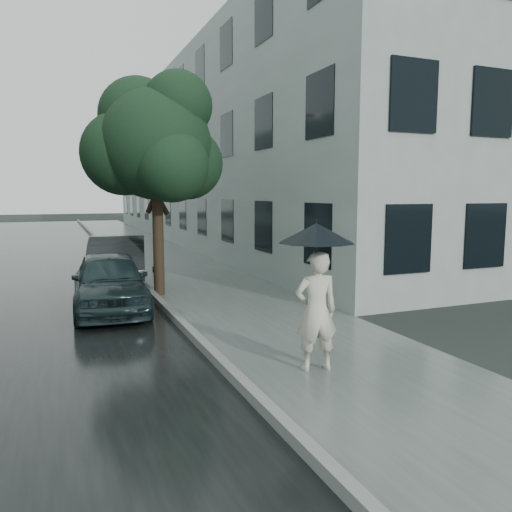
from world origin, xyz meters
name	(u,v)px	position (x,y,z in m)	size (l,w,h in m)	color
ground	(303,348)	(0.00, 0.00, 0.00)	(120.00, 120.00, 0.00)	black
sidewalk	(166,260)	(0.25, 12.00, 0.00)	(3.50, 60.00, 0.01)	slate
kerb_near	(118,260)	(-1.57, 12.00, 0.07)	(0.15, 60.00, 0.15)	slate
asphalt_road	(15,267)	(-5.08, 12.00, 0.00)	(6.85, 60.00, 0.00)	black
building_near	(229,158)	(5.47, 19.50, 4.50)	(7.02, 36.00, 9.00)	#909D99
pedestrian	(316,311)	(-0.33, -1.00, 0.89)	(0.64, 0.42, 1.76)	beige
umbrella	(316,233)	(-0.35, -1.01, 2.02)	(1.23, 1.23, 1.27)	black
street_tree	(155,143)	(-1.35, 5.43, 3.81)	(3.57, 3.24, 5.56)	#332619
lamp_post	(150,176)	(-0.85, 9.01, 3.11)	(0.85, 0.33, 5.45)	black
car_near	(110,281)	(-2.69, 4.00, 0.66)	(1.54, 3.83, 1.31)	#19282B
car_far	(117,262)	(-2.20, 6.73, 0.70)	(1.47, 4.22, 1.39)	black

